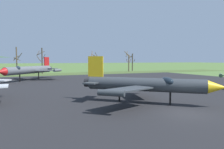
% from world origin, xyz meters
% --- Properties ---
extents(ground_plane, '(600.00, 600.00, 0.00)m').
position_xyz_m(ground_plane, '(0.00, 0.00, 0.00)').
color(ground_plane, '#4C6B33').
extents(asphalt_apron, '(72.69, 59.72, 0.05)m').
position_xyz_m(asphalt_apron, '(0.00, 17.92, 0.03)').
color(asphalt_apron, black).
rests_on(asphalt_apron, ground).
extents(grass_verge_strip, '(132.69, 12.00, 0.06)m').
position_xyz_m(grass_verge_strip, '(0.00, 53.77, 0.03)').
color(grass_verge_strip, '#425728').
rests_on(grass_verge_strip, ground).
extents(jet_fighter_rear_center, '(12.86, 14.00, 5.14)m').
position_xyz_m(jet_fighter_rear_center, '(-10.15, 35.45, 2.33)').
color(jet_fighter_rear_center, '#565B60').
rests_on(jet_fighter_rear_center, ground).
extents(info_placard_rear_center, '(0.64, 0.27, 0.88)m').
position_xyz_m(info_placard_rear_center, '(-15.10, 27.24, 0.58)').
color(info_placard_rear_center, black).
rests_on(info_placard_rear_center, ground).
extents(jet_fighter_rear_left, '(11.99, 11.77, 4.84)m').
position_xyz_m(jet_fighter_rear_left, '(-0.70, 4.66, 1.99)').
color(jet_fighter_rear_left, '#33383D').
rests_on(jet_fighter_rear_left, ground).
extents(bare_tree_left_of_center, '(2.91, 2.96, 8.74)m').
position_xyz_m(bare_tree_left_of_center, '(-12.51, 63.68, 4.54)').
color(bare_tree_left_of_center, brown).
rests_on(bare_tree_left_of_center, ground).
extents(bare_tree_center, '(2.77, 3.27, 8.36)m').
position_xyz_m(bare_tree_center, '(-5.17, 58.29, 4.58)').
color(bare_tree_center, '#42382D').
rests_on(bare_tree_center, ground).
extents(bare_tree_right_of_center, '(3.01, 3.07, 7.65)m').
position_xyz_m(bare_tree_right_of_center, '(12.84, 58.78, 3.82)').
color(bare_tree_right_of_center, brown).
rests_on(bare_tree_right_of_center, ground).
extents(bare_tree_far_right, '(2.18, 3.26, 7.86)m').
position_xyz_m(bare_tree_far_right, '(26.39, 58.19, 3.93)').
color(bare_tree_far_right, brown).
rests_on(bare_tree_far_right, ground).
extents(bare_tree_backdrop_extra, '(2.54, 2.50, 7.09)m').
position_xyz_m(bare_tree_backdrop_extra, '(30.72, 62.81, 3.76)').
color(bare_tree_backdrop_extra, '#42382D').
rests_on(bare_tree_backdrop_extra, ground).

